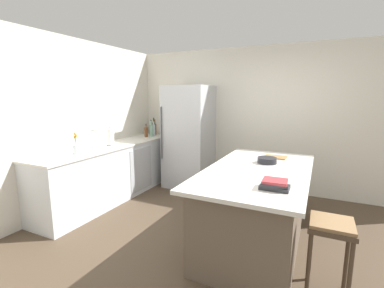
{
  "coord_description": "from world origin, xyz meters",
  "views": [
    {
      "loc": [
        1.04,
        -2.74,
        1.73
      ],
      "look_at": [
        -0.73,
        0.94,
        1.0
      ],
      "focal_mm": 25.17,
      "sensor_mm": 36.0,
      "label": 1
    }
  ],
  "objects_px": {
    "bar_stool": "(331,236)",
    "syrup_bottle": "(146,132)",
    "sink_faucet": "(93,138)",
    "flower_vase": "(76,148)",
    "kitchen_island": "(257,206)",
    "wine_bottle": "(154,128)",
    "gin_bottle": "(151,130)",
    "paper_towel_roll": "(110,138)",
    "mixing_bowl": "(267,160)",
    "vinegar_bottle": "(155,129)",
    "soda_bottle": "(154,130)",
    "cookbook_stack": "(275,184)",
    "refrigerator": "(189,137)",
    "cutting_board": "(275,157)"
  },
  "relations": [
    {
      "from": "mixing_bowl",
      "to": "kitchen_island",
      "type": "bearing_deg",
      "value": -96.66
    },
    {
      "from": "syrup_bottle",
      "to": "mixing_bowl",
      "type": "xyz_separation_m",
      "value": [
        2.53,
        -1.02,
        -0.09
      ]
    },
    {
      "from": "sink_faucet",
      "to": "mixing_bowl",
      "type": "relative_size",
      "value": 1.28
    },
    {
      "from": "syrup_bottle",
      "to": "mixing_bowl",
      "type": "bearing_deg",
      "value": -21.89
    },
    {
      "from": "paper_towel_roll",
      "to": "soda_bottle",
      "type": "bearing_deg",
      "value": 88.34
    },
    {
      "from": "vinegar_bottle",
      "to": "gin_bottle",
      "type": "xyz_separation_m",
      "value": [
        0.09,
        -0.28,
        0.01
      ]
    },
    {
      "from": "refrigerator",
      "to": "cutting_board",
      "type": "xyz_separation_m",
      "value": [
        1.74,
        -0.87,
        -0.04
      ]
    },
    {
      "from": "kitchen_island",
      "to": "gin_bottle",
      "type": "xyz_separation_m",
      "value": [
        -2.44,
        1.45,
        0.6
      ]
    },
    {
      "from": "soda_bottle",
      "to": "syrup_bottle",
      "type": "distance_m",
      "value": 0.2
    },
    {
      "from": "bar_stool",
      "to": "wine_bottle",
      "type": "distance_m",
      "value": 3.98
    },
    {
      "from": "cutting_board",
      "to": "syrup_bottle",
      "type": "bearing_deg",
      "value": 165.57
    },
    {
      "from": "soda_bottle",
      "to": "cookbook_stack",
      "type": "height_order",
      "value": "soda_bottle"
    },
    {
      "from": "kitchen_island",
      "to": "flower_vase",
      "type": "distance_m",
      "value": 2.54
    },
    {
      "from": "wine_bottle",
      "to": "soda_bottle",
      "type": "xyz_separation_m",
      "value": [
        0.06,
        -0.09,
        -0.02
      ]
    },
    {
      "from": "soda_bottle",
      "to": "cookbook_stack",
      "type": "relative_size",
      "value": 1.21
    },
    {
      "from": "refrigerator",
      "to": "cutting_board",
      "type": "distance_m",
      "value": 1.95
    },
    {
      "from": "kitchen_island",
      "to": "wine_bottle",
      "type": "relative_size",
      "value": 5.86
    },
    {
      "from": "wine_bottle",
      "to": "cookbook_stack",
      "type": "height_order",
      "value": "wine_bottle"
    },
    {
      "from": "paper_towel_roll",
      "to": "soda_bottle",
      "type": "xyz_separation_m",
      "value": [
        0.04,
        1.21,
        -0.01
      ]
    },
    {
      "from": "gin_bottle",
      "to": "soda_bottle",
      "type": "bearing_deg",
      "value": 89.91
    },
    {
      "from": "flower_vase",
      "to": "gin_bottle",
      "type": "xyz_separation_m",
      "value": [
        0.01,
        1.84,
        0.04
      ]
    },
    {
      "from": "soda_bottle",
      "to": "syrup_bottle",
      "type": "height_order",
      "value": "soda_bottle"
    },
    {
      "from": "flower_vase",
      "to": "vinegar_bottle",
      "type": "height_order",
      "value": "vinegar_bottle"
    },
    {
      "from": "vinegar_bottle",
      "to": "syrup_bottle",
      "type": "distance_m",
      "value": 0.38
    },
    {
      "from": "kitchen_island",
      "to": "wine_bottle",
      "type": "distance_m",
      "value": 3.05
    },
    {
      "from": "sink_faucet",
      "to": "cookbook_stack",
      "type": "height_order",
      "value": "sink_faucet"
    },
    {
      "from": "refrigerator",
      "to": "soda_bottle",
      "type": "relative_size",
      "value": 6.21
    },
    {
      "from": "flower_vase",
      "to": "vinegar_bottle",
      "type": "bearing_deg",
      "value": 92.24
    },
    {
      "from": "wine_bottle",
      "to": "cookbook_stack",
      "type": "bearing_deg",
      "value": -38.86
    },
    {
      "from": "vinegar_bottle",
      "to": "mixing_bowl",
      "type": "relative_size",
      "value": 1.34
    },
    {
      "from": "bar_stool",
      "to": "vinegar_bottle",
      "type": "distance_m",
      "value": 4.06
    },
    {
      "from": "paper_towel_roll",
      "to": "syrup_bottle",
      "type": "xyz_separation_m",
      "value": [
        -0.02,
        1.02,
        -0.03
      ]
    },
    {
      "from": "vinegar_bottle",
      "to": "wine_bottle",
      "type": "bearing_deg",
      "value": -71.23
    },
    {
      "from": "kitchen_island",
      "to": "soda_bottle",
      "type": "relative_size",
      "value": 6.81
    },
    {
      "from": "flower_vase",
      "to": "wine_bottle",
      "type": "relative_size",
      "value": 0.85
    },
    {
      "from": "sink_faucet",
      "to": "flower_vase",
      "type": "relative_size",
      "value": 0.98
    },
    {
      "from": "cookbook_stack",
      "to": "mixing_bowl",
      "type": "height_order",
      "value": "cookbook_stack"
    },
    {
      "from": "sink_faucet",
      "to": "gin_bottle",
      "type": "height_order",
      "value": "gin_bottle"
    },
    {
      "from": "bar_stool",
      "to": "syrup_bottle",
      "type": "relative_size",
      "value": 2.7
    },
    {
      "from": "sink_faucet",
      "to": "gin_bottle",
      "type": "bearing_deg",
      "value": 84.87
    },
    {
      "from": "mixing_bowl",
      "to": "vinegar_bottle",
      "type": "bearing_deg",
      "value": 151.45
    },
    {
      "from": "refrigerator",
      "to": "gin_bottle",
      "type": "bearing_deg",
      "value": -172.56
    },
    {
      "from": "gin_bottle",
      "to": "refrigerator",
      "type": "bearing_deg",
      "value": 7.44
    },
    {
      "from": "refrigerator",
      "to": "cookbook_stack",
      "type": "height_order",
      "value": "refrigerator"
    },
    {
      "from": "gin_bottle",
      "to": "mixing_bowl",
      "type": "relative_size",
      "value": 1.41
    },
    {
      "from": "gin_bottle",
      "to": "cutting_board",
      "type": "xyz_separation_m",
      "value": [
        2.53,
        -0.77,
        -0.14
      ]
    },
    {
      "from": "paper_towel_roll",
      "to": "mixing_bowl",
      "type": "xyz_separation_m",
      "value": [
        2.52,
        -0.0,
        -0.12
      ]
    },
    {
      "from": "bar_stool",
      "to": "mixing_bowl",
      "type": "distance_m",
      "value": 1.23
    },
    {
      "from": "soda_bottle",
      "to": "bar_stool",
      "type": "bearing_deg",
      "value": -33.85
    },
    {
      "from": "cutting_board",
      "to": "mixing_bowl",
      "type": "bearing_deg",
      "value": -97.44
    }
  ]
}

